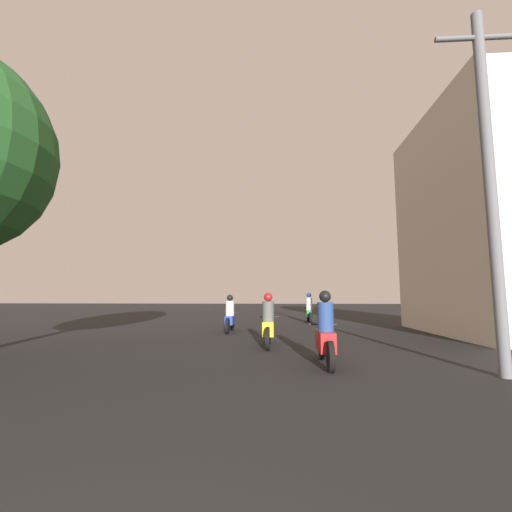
% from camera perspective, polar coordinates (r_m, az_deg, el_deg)
% --- Properties ---
extents(motorcycle_red, '(0.60, 1.84, 1.50)m').
position_cam_1_polar(motorcycle_red, '(7.24, 11.50, -12.81)').
color(motorcycle_red, black).
rests_on(motorcycle_red, ground_plane).
extents(motorcycle_yellow, '(0.60, 1.91, 1.48)m').
position_cam_1_polar(motorcycle_yellow, '(9.64, 2.06, -11.37)').
color(motorcycle_yellow, black).
rests_on(motorcycle_yellow, ground_plane).
extents(motorcycle_blue, '(0.60, 1.98, 1.43)m').
position_cam_1_polar(motorcycle_blue, '(13.48, -4.35, -10.09)').
color(motorcycle_blue, black).
rests_on(motorcycle_blue, ground_plane).
extents(motorcycle_green, '(0.60, 1.95, 1.54)m').
position_cam_1_polar(motorcycle_green, '(18.24, 8.84, -8.98)').
color(motorcycle_green, black).
rests_on(motorcycle_green, ground_plane).
extents(building_right_near, '(4.26, 6.95, 8.33)m').
position_cam_1_polar(building_right_near, '(15.40, 34.25, 4.90)').
color(building_right_near, beige).
rests_on(building_right_near, ground_plane).
extents(utility_pole_near, '(1.60, 0.20, 6.81)m').
position_cam_1_polar(utility_pole_near, '(7.69, 34.37, 10.96)').
color(utility_pole_near, slate).
rests_on(utility_pole_near, ground_plane).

